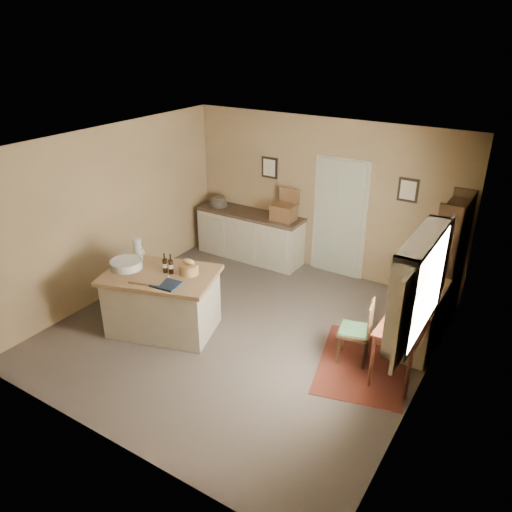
{
  "coord_description": "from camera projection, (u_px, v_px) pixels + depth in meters",
  "views": [
    {
      "loc": [
        3.4,
        -5.07,
        4.06
      ],
      "look_at": [
        0.09,
        0.21,
        1.15
      ],
      "focal_mm": 35.0,
      "sensor_mm": 36.0,
      "label": 1
    }
  ],
  "objects": [
    {
      "name": "ground",
      "position": [
        243.0,
        331.0,
        7.25
      ],
      "size": [
        5.0,
        5.0,
        0.0
      ],
      "primitive_type": "plane",
      "color": "brown",
      "rests_on": "ground"
    },
    {
      "name": "wall_back",
      "position": [
        322.0,
        197.0,
        8.6
      ],
      "size": [
        5.0,
        0.1,
        2.7
      ],
      "primitive_type": "cube",
      "color": "#977950",
      "rests_on": "ground"
    },
    {
      "name": "wall_front",
      "position": [
        98.0,
        337.0,
        4.76
      ],
      "size": [
        5.0,
        0.1,
        2.7
      ],
      "primitive_type": "cube",
      "color": "#977950",
      "rests_on": "ground"
    },
    {
      "name": "wall_left",
      "position": [
        110.0,
        213.0,
        7.88
      ],
      "size": [
        0.1,
        5.0,
        2.7
      ],
      "primitive_type": "cube",
      "color": "#977950",
      "rests_on": "ground"
    },
    {
      "name": "wall_right",
      "position": [
        432.0,
        296.0,
        5.47
      ],
      "size": [
        0.1,
        5.0,
        2.7
      ],
      "primitive_type": "cube",
      "color": "#977950",
      "rests_on": "ground"
    },
    {
      "name": "ceiling",
      "position": [
        241.0,
        146.0,
        6.1
      ],
      "size": [
        5.0,
        5.0,
        0.0
      ],
      "primitive_type": "plane",
      "color": "silver",
      "rests_on": "wall_back"
    },
    {
      "name": "door",
      "position": [
        339.0,
        217.0,
        8.53
      ],
      "size": [
        0.97,
        0.06,
        2.11
      ],
      "primitive_type": "cube",
      "color": "#9EA38A",
      "rests_on": "ground"
    },
    {
      "name": "framed_prints",
      "position": [
        334.0,
        178.0,
        8.33
      ],
      "size": [
        2.82,
        0.02,
        0.38
      ],
      "color": "black",
      "rests_on": "ground"
    },
    {
      "name": "window",
      "position": [
        422.0,
        285.0,
        5.27
      ],
      "size": [
        0.25,
        1.99,
        1.12
      ],
      "color": "beige",
      "rests_on": "ground"
    },
    {
      "name": "work_island",
      "position": [
        162.0,
        300.0,
        7.12
      ],
      "size": [
        1.77,
        1.42,
        1.2
      ],
      "rotation": [
        0.0,
        0.0,
        0.3
      ],
      "color": "beige",
      "rests_on": "ground"
    },
    {
      "name": "sideboard",
      "position": [
        250.0,
        234.0,
        9.35
      ],
      "size": [
        2.08,
        0.59,
        1.18
      ],
      "color": "beige",
      "rests_on": "ground"
    },
    {
      "name": "rug",
      "position": [
        363.0,
        364.0,
        6.56
      ],
      "size": [
        1.46,
        1.82,
        0.01
      ],
      "primitive_type": "cube",
      "rotation": [
        0.0,
        0.0,
        0.25
      ],
      "color": "#44160D",
      "rests_on": "ground"
    },
    {
      "name": "writing_desk",
      "position": [
        403.0,
        331.0,
        6.07
      ],
      "size": [
        0.53,
        0.86,
        0.82
      ],
      "color": "#3A1910",
      "rests_on": "ground"
    },
    {
      "name": "desk_chair",
      "position": [
        355.0,
        331.0,
        6.47
      ],
      "size": [
        0.49,
        0.49,
        0.88
      ],
      "primitive_type": null,
      "rotation": [
        0.0,
        0.0,
        0.21
      ],
      "color": "black",
      "rests_on": "ground"
    },
    {
      "name": "right_cabinet",
      "position": [
        417.0,
        319.0,
        6.71
      ],
      "size": [
        0.55,
        0.98,
        0.99
      ],
      "color": "beige",
      "rests_on": "ground"
    },
    {
      "name": "shelving_unit",
      "position": [
        452.0,
        261.0,
        7.17
      ],
      "size": [
        0.33,
        0.87,
        1.93
      ],
      "color": "black",
      "rests_on": "ground"
    }
  ]
}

